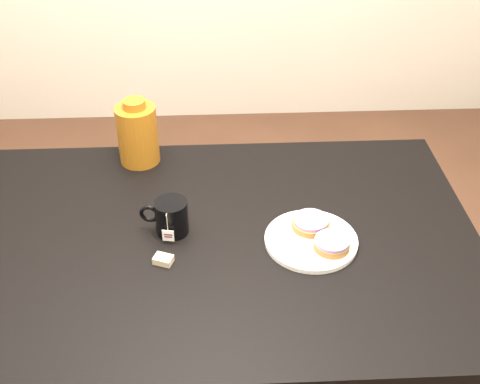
{
  "coord_description": "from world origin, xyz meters",
  "views": [
    {
      "loc": [
        0.03,
        -1.18,
        1.76
      ],
      "look_at": [
        0.09,
        0.11,
        0.81
      ],
      "focal_mm": 45.0,
      "sensor_mm": 36.0,
      "label": 1
    }
  ],
  "objects_px": {
    "bagel_back": "(311,223)",
    "mug": "(171,217)",
    "bagel_front": "(332,244)",
    "teabag_pouch": "(163,260)",
    "plate": "(311,240)",
    "bagel_package": "(138,134)",
    "table": "(209,261)"
  },
  "relations": [
    {
      "from": "table",
      "to": "teabag_pouch",
      "type": "relative_size",
      "value": 31.11
    },
    {
      "from": "bagel_back",
      "to": "teabag_pouch",
      "type": "height_order",
      "value": "bagel_back"
    },
    {
      "from": "bagel_front",
      "to": "mug",
      "type": "relative_size",
      "value": 0.91
    },
    {
      "from": "plate",
      "to": "bagel_back",
      "type": "distance_m",
      "value": 0.05
    },
    {
      "from": "bagel_back",
      "to": "mug",
      "type": "xyz_separation_m",
      "value": [
        -0.36,
        0.02,
        0.02
      ]
    },
    {
      "from": "table",
      "to": "teabag_pouch",
      "type": "height_order",
      "value": "teabag_pouch"
    },
    {
      "from": "table",
      "to": "plate",
      "type": "relative_size",
      "value": 5.94
    },
    {
      "from": "bagel_front",
      "to": "teabag_pouch",
      "type": "bearing_deg",
      "value": -177.31
    },
    {
      "from": "bagel_front",
      "to": "bagel_package",
      "type": "xyz_separation_m",
      "value": [
        -0.51,
        0.44,
        0.07
      ]
    },
    {
      "from": "plate",
      "to": "table",
      "type": "bearing_deg",
      "value": 172.85
    },
    {
      "from": "bagel_package",
      "to": "table",
      "type": "bearing_deg",
      "value": -61.24
    },
    {
      "from": "plate",
      "to": "teabag_pouch",
      "type": "height_order",
      "value": "teabag_pouch"
    },
    {
      "from": "bagel_front",
      "to": "table",
      "type": "bearing_deg",
      "value": 167.05
    },
    {
      "from": "table",
      "to": "mug",
      "type": "distance_m",
      "value": 0.16
    },
    {
      "from": "table",
      "to": "bagel_front",
      "type": "bearing_deg",
      "value": -12.95
    },
    {
      "from": "table",
      "to": "plate",
      "type": "bearing_deg",
      "value": -7.15
    },
    {
      "from": "plate",
      "to": "bagel_package",
      "type": "height_order",
      "value": "bagel_package"
    },
    {
      "from": "bagel_back",
      "to": "mug",
      "type": "height_order",
      "value": "mug"
    },
    {
      "from": "bagel_back",
      "to": "mug",
      "type": "bearing_deg",
      "value": 177.55
    },
    {
      "from": "bagel_front",
      "to": "bagel_package",
      "type": "distance_m",
      "value": 0.68
    },
    {
      "from": "bagel_front",
      "to": "mug",
      "type": "xyz_separation_m",
      "value": [
        -0.4,
        0.1,
        0.02
      ]
    },
    {
      "from": "plate",
      "to": "teabag_pouch",
      "type": "xyz_separation_m",
      "value": [
        -0.37,
        -0.06,
        0.0
      ]
    },
    {
      "from": "table",
      "to": "bagel_package",
      "type": "height_order",
      "value": "bagel_package"
    },
    {
      "from": "bagel_back",
      "to": "bagel_front",
      "type": "xyz_separation_m",
      "value": [
        0.04,
        -0.08,
        0.0
      ]
    },
    {
      "from": "table",
      "to": "bagel_back",
      "type": "bearing_deg",
      "value": 2.69
    },
    {
      "from": "plate",
      "to": "mug",
      "type": "relative_size",
      "value": 1.78
    },
    {
      "from": "plate",
      "to": "bagel_package",
      "type": "distance_m",
      "value": 0.62
    },
    {
      "from": "bagel_back",
      "to": "teabag_pouch",
      "type": "bearing_deg",
      "value": -164.69
    },
    {
      "from": "bagel_package",
      "to": "mug",
      "type": "bearing_deg",
      "value": -72.11
    },
    {
      "from": "bagel_front",
      "to": "plate",
      "type": "bearing_deg",
      "value": 139.83
    },
    {
      "from": "bagel_front",
      "to": "teabag_pouch",
      "type": "height_order",
      "value": "bagel_front"
    },
    {
      "from": "mug",
      "to": "table",
      "type": "bearing_deg",
      "value": -7.12
    }
  ]
}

